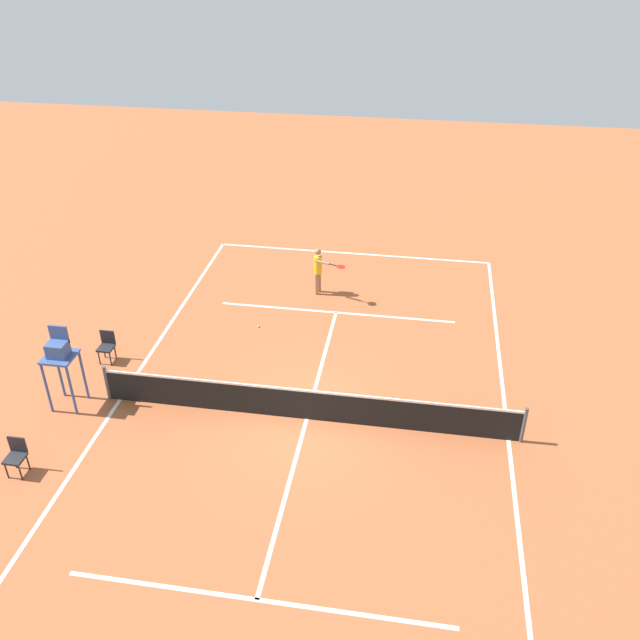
{
  "coord_description": "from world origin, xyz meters",
  "views": [
    {
      "loc": [
        -2.58,
        13.75,
        11.66
      ],
      "look_at": [
        0.25,
        -3.72,
        0.8
      ],
      "focal_mm": 38.17,
      "sensor_mm": 36.0,
      "label": 1
    }
  ],
  "objects_px": {
    "tennis_ball": "(258,326)",
    "umpire_chair": "(60,355)",
    "courtside_chair_near": "(16,455)",
    "courtside_chair_mid": "(107,345)",
    "player_serving": "(319,267)"
  },
  "relations": [
    {
      "from": "tennis_ball",
      "to": "courtside_chair_mid",
      "type": "relative_size",
      "value": 0.07
    },
    {
      "from": "courtside_chair_near",
      "to": "courtside_chair_mid",
      "type": "distance_m",
      "value": 4.77
    },
    {
      "from": "tennis_ball",
      "to": "courtside_chair_near",
      "type": "height_order",
      "value": "courtside_chair_near"
    },
    {
      "from": "tennis_ball",
      "to": "umpire_chair",
      "type": "height_order",
      "value": "umpire_chair"
    },
    {
      "from": "tennis_ball",
      "to": "courtside_chair_near",
      "type": "relative_size",
      "value": 0.07
    },
    {
      "from": "player_serving",
      "to": "courtside_chair_near",
      "type": "relative_size",
      "value": 1.79
    },
    {
      "from": "player_serving",
      "to": "umpire_chair",
      "type": "height_order",
      "value": "umpire_chair"
    },
    {
      "from": "tennis_ball",
      "to": "umpire_chair",
      "type": "bearing_deg",
      "value": 48.54
    },
    {
      "from": "courtside_chair_near",
      "to": "courtside_chair_mid",
      "type": "bearing_deg",
      "value": -91.59
    },
    {
      "from": "courtside_chair_near",
      "to": "courtside_chair_mid",
      "type": "relative_size",
      "value": 1.0
    },
    {
      "from": "umpire_chair",
      "to": "tennis_ball",
      "type": "bearing_deg",
      "value": -131.46
    },
    {
      "from": "umpire_chair",
      "to": "courtside_chair_near",
      "type": "distance_m",
      "value": 2.82
    },
    {
      "from": "umpire_chair",
      "to": "courtside_chair_mid",
      "type": "xyz_separation_m",
      "value": [
        -0.15,
        -2.16,
        -1.07
      ]
    },
    {
      "from": "courtside_chair_mid",
      "to": "umpire_chair",
      "type": "bearing_deg",
      "value": 86.11
    },
    {
      "from": "tennis_ball",
      "to": "courtside_chair_near",
      "type": "bearing_deg",
      "value": 60.57
    }
  ]
}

